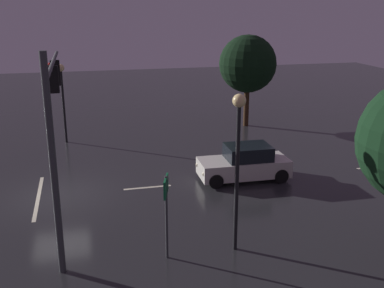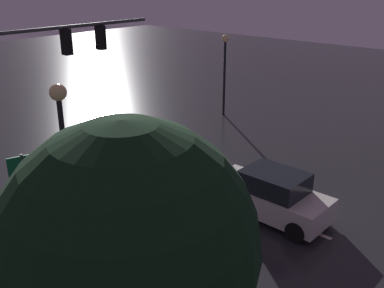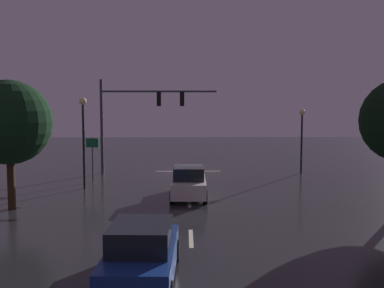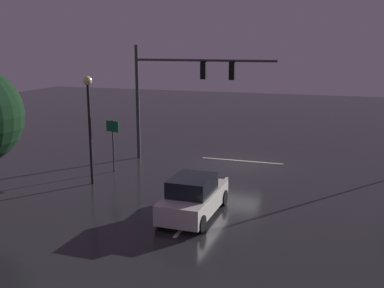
# 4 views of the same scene
# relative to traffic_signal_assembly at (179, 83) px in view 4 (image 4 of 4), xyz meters

# --- Properties ---
(ground_plane) EXTENTS (80.00, 80.00, 0.00)m
(ground_plane) POSITION_rel_traffic_signal_assembly_xyz_m (-3.63, -0.35, -4.74)
(ground_plane) COLOR #232326
(traffic_signal_assembly) EXTENTS (8.53, 0.47, 6.93)m
(traffic_signal_assembly) POSITION_rel_traffic_signal_assembly_xyz_m (0.00, 0.00, 0.00)
(traffic_signal_assembly) COLOR #383A3D
(traffic_signal_assembly) RESTS_ON ground_plane
(lane_dash_far) EXTENTS (0.16, 2.20, 0.01)m
(lane_dash_far) POSITION_rel_traffic_signal_assembly_xyz_m (-3.63, 3.65, -4.74)
(lane_dash_far) COLOR beige
(lane_dash_far) RESTS_ON ground_plane
(lane_dash_mid) EXTENTS (0.16, 2.20, 0.01)m
(lane_dash_mid) POSITION_rel_traffic_signal_assembly_xyz_m (-3.63, 9.65, -4.74)
(lane_dash_mid) COLOR beige
(lane_dash_mid) RESTS_ON ground_plane
(stop_bar) EXTENTS (5.00, 0.16, 0.01)m
(stop_bar) POSITION_rel_traffic_signal_assembly_xyz_m (-3.63, -1.19, -4.74)
(stop_bar) COLOR beige
(stop_bar) RESTS_ON ground_plane
(car_approaching) EXTENTS (1.98, 4.40, 1.70)m
(car_approaching) POSITION_rel_traffic_signal_assembly_xyz_m (-3.62, 8.37, -3.94)
(car_approaching) COLOR silver
(car_approaching) RESTS_ON ground_plane
(street_lamp_right_kerb) EXTENTS (0.44, 0.44, 5.46)m
(street_lamp_right_kerb) POSITION_rel_traffic_signal_assembly_xyz_m (2.65, 5.79, -0.96)
(street_lamp_right_kerb) COLOR black
(street_lamp_right_kerb) RESTS_ON ground_plane
(route_sign) EXTENTS (0.88, 0.32, 2.92)m
(route_sign) POSITION_rel_traffic_signal_assembly_xyz_m (2.66, 3.40, -2.64)
(route_sign) COLOR #383A3D
(route_sign) RESTS_ON ground_plane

